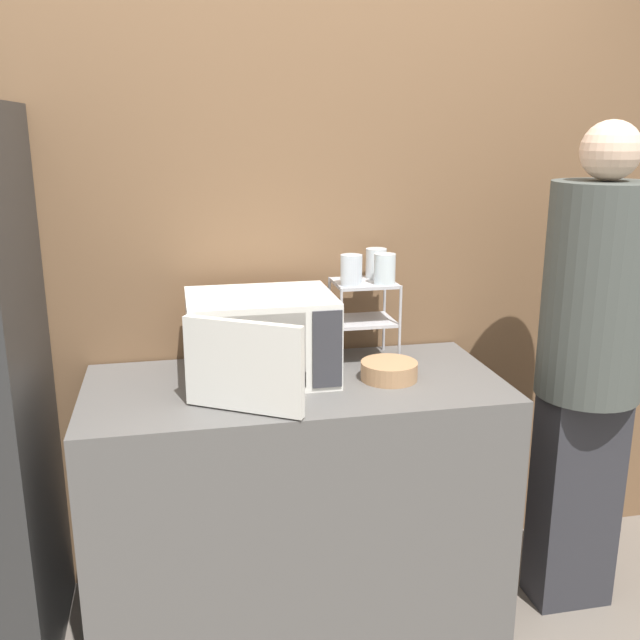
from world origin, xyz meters
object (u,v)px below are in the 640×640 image
(dish_rack, at_px, (364,304))
(glass_front_right, at_px, (385,269))
(glass_front_left, at_px, (351,270))
(glass_back_right, at_px, (376,263))
(microwave, at_px, (260,338))
(bowl, at_px, (389,371))
(person, at_px, (590,349))

(dish_rack, height_order, glass_front_right, glass_front_right)
(glass_front_left, xyz_separation_m, glass_back_right, (0.12, 0.11, 0.00))
(dish_rack, height_order, glass_back_right, glass_back_right)
(glass_back_right, bearing_deg, glass_front_left, -138.31)
(microwave, distance_m, glass_front_left, 0.41)
(microwave, bearing_deg, glass_front_right, 10.54)
(microwave, distance_m, dish_rack, 0.43)
(dish_rack, relative_size, bowl, 1.52)
(person, bearing_deg, bowl, 172.90)
(dish_rack, bearing_deg, glass_front_right, -44.05)
(microwave, distance_m, glass_back_right, 0.54)
(microwave, bearing_deg, person, -8.86)
(glass_front_left, relative_size, glass_back_right, 1.00)
(glass_back_right, relative_size, bowl, 0.56)
(glass_front_left, xyz_separation_m, glass_front_right, (0.12, -0.00, 0.00))
(microwave, relative_size, glass_back_right, 5.46)
(glass_front_left, distance_m, bowl, 0.38)
(microwave, xyz_separation_m, bowl, (0.43, -0.09, -0.12))
(glass_front_left, bearing_deg, glass_back_right, 41.69)
(microwave, distance_m, glass_front_right, 0.51)
(dish_rack, relative_size, glass_back_right, 2.72)
(bowl, relative_size, person, 0.11)
(glass_front_left, bearing_deg, dish_rack, 39.64)
(glass_front_right, bearing_deg, glass_back_right, 89.58)
(dish_rack, bearing_deg, bowl, -82.75)
(bowl, xyz_separation_m, person, (0.70, -0.09, 0.06))
(glass_front_left, distance_m, glass_front_right, 0.12)
(glass_front_right, bearing_deg, microwave, -169.46)
(glass_back_right, bearing_deg, glass_front_right, -90.42)
(dish_rack, xyz_separation_m, person, (0.73, -0.32, -0.12))
(person, bearing_deg, glass_front_right, 158.71)
(glass_front_left, relative_size, glass_front_right, 1.00)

